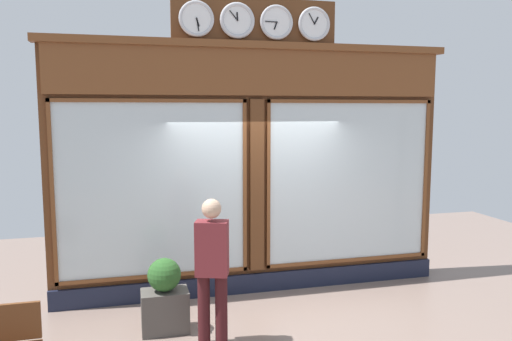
# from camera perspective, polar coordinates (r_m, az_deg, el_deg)

# --- Properties ---
(shop_facade) EXTENTS (5.84, 0.42, 4.21)m
(shop_facade) POSITION_cam_1_polar(r_m,az_deg,el_deg) (7.29, -0.25, 0.49)
(shop_facade) COLOR #5B3319
(shop_facade) RESTS_ON ground_plane
(pedestrian) EXTENTS (0.41, 0.32, 1.69)m
(pedestrian) POSITION_cam_1_polar(r_m,az_deg,el_deg) (5.74, -5.02, -10.72)
(pedestrian) COLOR #3A1316
(pedestrian) RESTS_ON ground_plane
(planter_box) EXTENTS (0.56, 0.36, 0.51)m
(planter_box) POSITION_cam_1_polar(r_m,az_deg,el_deg) (6.37, -10.31, -15.47)
(planter_box) COLOR #4C4742
(planter_box) RESTS_ON ground_plane
(planter_shrub) EXTENTS (0.40, 0.40, 0.40)m
(planter_shrub) POSITION_cam_1_polar(r_m,az_deg,el_deg) (6.21, -10.40, -11.59)
(planter_shrub) COLOR #285623
(planter_shrub) RESTS_ON planter_box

